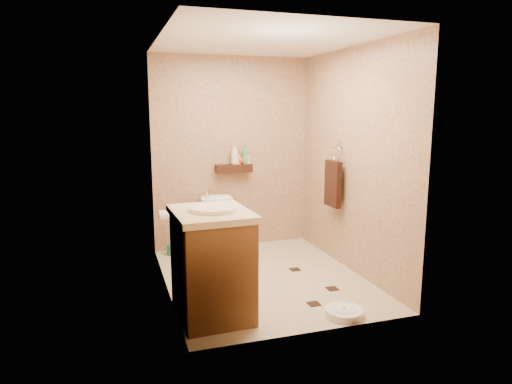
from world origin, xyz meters
name	(u,v)px	position (x,y,z in m)	size (l,w,h in m)	color
ground	(263,278)	(0.00, 0.00, 0.00)	(2.50, 2.50, 0.00)	#BCB18A
wall_back	(232,153)	(0.00, 1.25, 1.20)	(2.00, 0.04, 2.40)	tan
wall_front	(317,184)	(0.00, -1.25, 1.20)	(2.00, 0.04, 2.40)	tan
wall_left	(163,168)	(-1.00, 0.00, 1.20)	(0.04, 2.50, 2.40)	tan
wall_right	(352,161)	(1.00, 0.00, 1.20)	(0.04, 2.50, 2.40)	tan
ceiling	(264,41)	(0.00, 0.00, 2.40)	(2.00, 2.50, 0.02)	white
wall_shelf	(234,168)	(0.00, 1.17, 1.02)	(0.46, 0.14, 0.10)	#32180D
floor_accents	(271,278)	(0.07, -0.05, 0.00)	(1.15, 1.44, 0.01)	black
toilet	(221,228)	(-0.26, 0.83, 0.35)	(0.39, 0.69, 0.70)	white
vanity	(212,262)	(-0.70, -0.70, 0.48)	(0.66, 0.78, 1.07)	brown
bathroom_scale	(344,312)	(0.37, -1.07, 0.03)	(0.34, 0.34, 0.07)	white
toilet_brush	(171,241)	(-0.82, 1.07, 0.18)	(0.11, 0.11, 0.50)	#1A6B66
towel_ring	(333,182)	(0.91, 0.25, 0.95)	(0.12, 0.30, 0.76)	silver
toilet_paper	(164,215)	(-0.94, 0.65, 0.60)	(0.12, 0.11, 0.12)	white
bottle_a	(235,154)	(0.01, 1.17, 1.20)	(0.10, 0.10, 0.25)	silver
bottle_b	(237,158)	(0.04, 1.17, 1.15)	(0.07, 0.08, 0.17)	#FFAE35
bottle_c	(240,159)	(0.08, 1.17, 1.13)	(0.10, 0.10, 0.13)	red
bottle_d	(245,154)	(0.15, 1.17, 1.19)	(0.09, 0.09, 0.24)	#32985A
bottle_e	(247,157)	(0.17, 1.17, 1.16)	(0.08, 0.08, 0.17)	#EA8F4E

